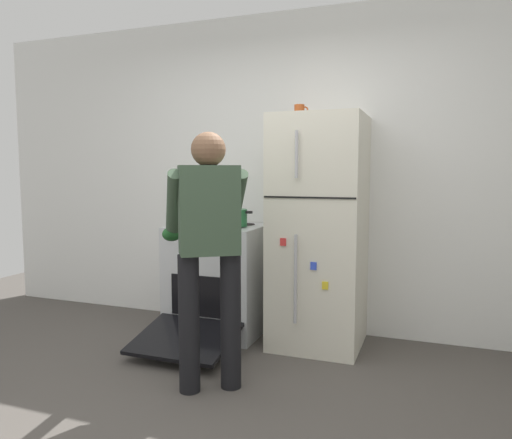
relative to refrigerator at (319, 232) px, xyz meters
The scene contains 8 objects.
ground 1.84m from the refrigerator, 102.64° to the right, with size 8.00×8.00×0.00m, color #4C4742.
kitchen_wall_back 0.69m from the refrigerator, 132.79° to the left, with size 6.00×0.10×2.70m, color white.
refrigerator is the anchor object (origin of this frame).
stove_range 0.97m from the refrigerator, behind, with size 0.76×1.21×0.92m.
person_cook 1.10m from the refrigerator, 115.12° to the right, with size 0.66×0.70×1.60m.
red_pot 0.71m from the refrigerator, behind, with size 0.32×0.22×0.14m.
coffee_mug 0.96m from the refrigerator, 164.17° to the left, with size 0.11×0.08×0.10m.
pepper_mill 1.18m from the refrigerator, behind, with size 0.05×0.05×0.18m, color brown.
Camera 1 is at (1.18, -2.09, 1.36)m, focal length 33.83 mm.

